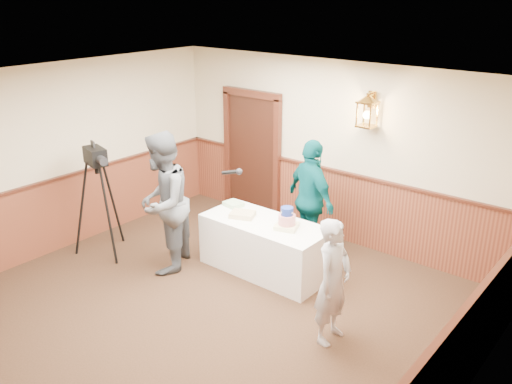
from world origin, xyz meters
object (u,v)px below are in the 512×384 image
baker (333,282)px  assistant_p (311,199)px  sheet_cake_yellow (243,214)px  tv_camera_rig (101,207)px  interviewer (163,203)px  tiered_cake (287,220)px  sheet_cake_green (233,204)px  display_table (265,246)px

baker → assistant_p: assistant_p is taller
sheet_cake_yellow → tv_camera_rig: (-1.86, -1.04, -0.04)m
interviewer → tv_camera_rig: interviewer is taller
tiered_cake → sheet_cake_yellow: 0.72m
baker → sheet_cake_yellow: bearing=67.7°
assistant_p → tv_camera_rig: 3.09m
sheet_cake_green → assistant_p: bearing=34.4°
display_table → tiered_cake: 0.61m
interviewer → baker: bearing=63.1°
sheet_cake_yellow → sheet_cake_green: (-0.36, 0.22, -0.00)m
assistant_p → baker: bearing=153.8°
sheet_cake_green → interviewer: interviewer is taller
interviewer → baker: size_ratio=1.35×
baker → tv_camera_rig: tv_camera_rig is taller
display_table → assistant_p: (0.22, 0.80, 0.52)m
tiered_cake → tv_camera_rig: size_ratio=0.22×
tv_camera_rig → tiered_cake: bearing=38.8°
sheet_cake_yellow → tv_camera_rig: bearing=-150.7°
baker → tiered_cake: bearing=54.8°
interviewer → tv_camera_rig: (-1.08, -0.27, -0.26)m
assistant_p → tv_camera_rig: size_ratio=1.08×
sheet_cake_green → baker: bearing=-22.3°
sheet_cake_green → baker: size_ratio=0.18×
sheet_cake_green → display_table: bearing=-12.2°
baker → tv_camera_rig: size_ratio=0.90×
display_table → sheet_cake_yellow: sheet_cake_yellow is taller
sheet_cake_yellow → baker: (1.93, -0.72, -0.04)m
display_table → interviewer: (-1.14, -0.83, 0.62)m
tv_camera_rig → assistant_p: bearing=53.1°
assistant_p → tv_camera_rig: bearing=61.2°
display_table → tiered_cake: bearing=3.6°
sheet_cake_yellow → baker: size_ratio=0.22×
sheet_cake_yellow → assistant_p: (0.58, 0.86, 0.11)m
sheet_cake_yellow → tv_camera_rig: size_ratio=0.20×
display_table → sheet_cake_yellow: 0.55m
sheet_cake_green → assistant_p: assistant_p is taller
tiered_cake → interviewer: 1.73m
tiered_cake → tv_camera_rig: 2.81m
display_table → tv_camera_rig: 2.50m
sheet_cake_green → interviewer: 1.10m
sheet_cake_green → tv_camera_rig: (-1.50, -1.26, -0.04)m
sheet_cake_green → interviewer: bearing=-113.1°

